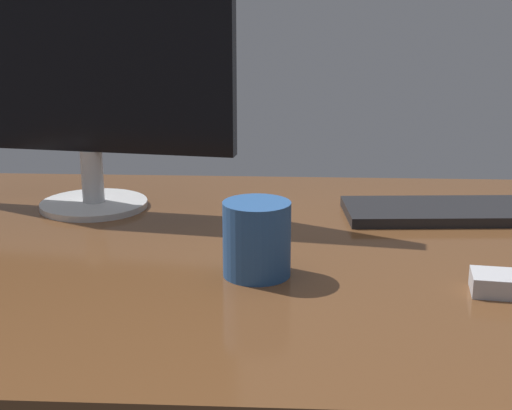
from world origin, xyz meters
TOP-DOWN VIEW (x-y plane):
  - desk at (0.00, 0.00)cm, footprint 140.00×84.00cm
  - monitor at (-21.77, 18.65)cm, footprint 48.22×17.63cm
  - keyboard at (38.97, 16.92)cm, footprint 39.47×16.22cm
  - coffee_mug at (6.87, -10.74)cm, footprint 8.51×8.51cm

SIDE VIEW (x-z plane):
  - desk at x=0.00cm, z-range 0.00..2.00cm
  - keyboard at x=38.97cm, z-range 2.00..3.61cm
  - coffee_mug at x=6.87cm, z-range 2.00..11.48cm
  - monitor at x=-21.77cm, z-range 4.74..48.66cm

